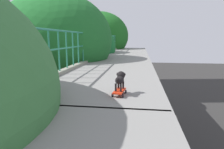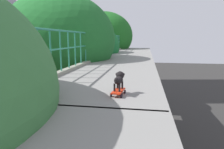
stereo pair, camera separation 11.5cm
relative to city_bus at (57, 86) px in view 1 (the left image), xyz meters
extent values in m
cube|color=gray|center=(8.79, -19.68, 4.38)|extent=(2.87, 39.52, 0.38)
cube|color=black|center=(8.79, -19.28, 4.57)|extent=(2.81, 0.06, 0.00)
cylinder|color=#2C886A|center=(7.41, -19.07, 5.24)|extent=(0.04, 0.04, 1.15)
cylinder|color=#2C886A|center=(7.41, -18.46, 5.24)|extent=(0.04, 0.04, 1.15)
cylinder|color=#2C886A|center=(7.41, -17.85, 5.24)|extent=(0.04, 0.04, 1.15)
cylinder|color=#2C886A|center=(7.41, -17.23, 5.24)|extent=(0.04, 0.04, 1.15)
cylinder|color=#2C886A|center=(7.41, -16.62, 5.24)|extent=(0.04, 0.04, 1.15)
cylinder|color=#2C886A|center=(7.41, -16.01, 5.24)|extent=(0.04, 0.04, 1.15)
cylinder|color=#2C886A|center=(7.41, -15.40, 5.24)|extent=(0.04, 0.04, 1.15)
cylinder|color=#2C886A|center=(7.41, -14.79, 5.24)|extent=(0.04, 0.04, 1.15)
cylinder|color=#2C886A|center=(7.41, -14.17, 5.24)|extent=(0.04, 0.04, 1.15)
cylinder|color=#2C886A|center=(7.41, -13.56, 5.24)|extent=(0.04, 0.04, 1.15)
cylinder|color=#2C886A|center=(7.41, -12.95, 5.24)|extent=(0.04, 0.04, 1.15)
cylinder|color=#2C886A|center=(7.41, -12.34, 5.24)|extent=(0.04, 0.04, 1.15)
cylinder|color=#2C886A|center=(7.41, -11.73, 5.24)|extent=(0.04, 0.04, 1.15)
cylinder|color=#2C886A|center=(7.41, -11.11, 5.24)|extent=(0.04, 0.04, 1.15)
cylinder|color=#2C886A|center=(7.41, -10.50, 5.24)|extent=(0.04, 0.04, 1.15)
cylinder|color=#2C886A|center=(7.41, -9.89, 5.24)|extent=(0.04, 0.04, 1.15)
cylinder|color=#2C886A|center=(7.41, -9.28, 5.24)|extent=(0.04, 0.04, 1.15)
cylinder|color=#2C886A|center=(7.41, -8.67, 5.24)|extent=(0.04, 0.04, 1.15)
cylinder|color=#2C886A|center=(7.41, -8.05, 5.24)|extent=(0.04, 0.04, 1.15)
cylinder|color=#2C886A|center=(7.41, -7.44, 5.24)|extent=(0.04, 0.04, 1.15)
cylinder|color=#2C886A|center=(7.41, -6.83, 5.24)|extent=(0.04, 0.04, 1.15)
cylinder|color=#2C886A|center=(7.41, -6.22, 5.24)|extent=(0.04, 0.04, 1.15)
cylinder|color=#2C886A|center=(7.41, -5.61, 5.24)|extent=(0.04, 0.04, 1.15)
cylinder|color=#2C886A|center=(7.41, -4.99, 5.24)|extent=(0.04, 0.04, 1.15)
cylinder|color=#2C886A|center=(7.41, -4.38, 5.24)|extent=(0.04, 0.04, 1.15)
cylinder|color=#2C886A|center=(7.41, -3.77, 5.24)|extent=(0.04, 0.04, 1.15)
cylinder|color=#2C886A|center=(7.41, -3.16, 5.24)|extent=(0.04, 0.04, 1.15)
cylinder|color=#2C886A|center=(7.41, -2.54, 5.24)|extent=(0.04, 0.04, 1.15)
cylinder|color=#2C886A|center=(7.41, -1.93, 5.24)|extent=(0.04, 0.04, 1.15)
cylinder|color=#2C886A|center=(7.41, -1.32, 5.24)|extent=(0.04, 0.04, 1.15)
cylinder|color=black|center=(0.83, -10.30, -1.43)|extent=(0.18, 0.63, 0.63)
cube|color=red|center=(0.00, 0.00, -0.08)|extent=(2.53, 10.94, 2.78)
cube|color=black|center=(0.00, 0.00, 0.41)|extent=(2.55, 10.07, 0.70)
cylinder|color=black|center=(1.22, 3.83, -1.27)|extent=(0.28, 0.96, 0.96)
cylinder|color=black|center=(-1.22, 3.83, -1.27)|extent=(0.28, 0.96, 0.96)
cylinder|color=black|center=(1.22, -3.01, -1.27)|extent=(0.28, 0.96, 0.96)
cylinder|color=black|center=(-1.22, -3.01, -1.27)|extent=(0.28, 0.96, 0.96)
cylinder|color=brown|center=(5.44, -12.20, 1.10)|extent=(0.45, 0.45, 5.71)
ellipsoid|color=#1F6529|center=(5.44, -12.20, 5.53)|extent=(5.70, 5.70, 4.71)
cylinder|color=brown|center=(5.57, -7.67, 0.97)|extent=(0.39, 0.39, 5.43)
ellipsoid|color=#18642B|center=(5.57, -7.67, 4.98)|extent=(4.72, 4.72, 3.76)
cylinder|color=#4A3324|center=(5.57, -1.47, 1.25)|extent=(0.54, 0.54, 5.99)
ellipsoid|color=#1C601F|center=(5.57, -1.47, 5.84)|extent=(5.79, 5.79, 4.90)
cube|color=red|center=(9.36, -18.57, 4.65)|extent=(0.22, 0.46, 0.02)
cylinder|color=black|center=(9.47, -18.44, 4.60)|extent=(0.03, 0.07, 0.07)
cylinder|color=black|center=(9.29, -18.41, 4.60)|extent=(0.03, 0.07, 0.07)
cylinder|color=black|center=(9.44, -18.72, 4.60)|extent=(0.03, 0.07, 0.07)
cylinder|color=black|center=(9.25, -18.70, 4.60)|extent=(0.03, 0.07, 0.07)
cylinder|color=black|center=(9.42, -18.44, 4.73)|extent=(0.04, 0.04, 0.14)
cylinder|color=black|center=(9.33, -18.43, 4.73)|extent=(0.04, 0.04, 0.14)
cylinder|color=black|center=(9.40, -18.66, 4.73)|extent=(0.04, 0.04, 0.14)
cylinder|color=black|center=(9.30, -18.65, 4.73)|extent=(0.04, 0.04, 0.14)
ellipsoid|color=black|center=(9.36, -18.55, 4.85)|extent=(0.19, 0.31, 0.14)
sphere|color=black|center=(9.38, -18.42, 4.92)|extent=(0.15, 0.15, 0.15)
ellipsoid|color=black|center=(9.39, -18.36, 4.90)|extent=(0.06, 0.07, 0.05)
sphere|color=black|center=(9.43, -18.43, 4.93)|extent=(0.06, 0.06, 0.06)
sphere|color=black|center=(9.32, -18.42, 4.93)|extent=(0.06, 0.06, 0.06)
sphere|color=black|center=(9.35, -18.70, 4.89)|extent=(0.07, 0.07, 0.07)
camera|label=1|loc=(9.73, -22.12, 5.60)|focal=32.07mm
camera|label=2|loc=(9.84, -22.10, 5.60)|focal=32.07mm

